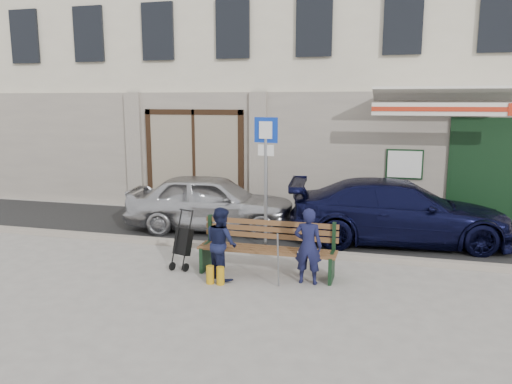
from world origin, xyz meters
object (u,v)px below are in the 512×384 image
(parking_sign, at_px, (266,162))
(woman, at_px, (221,243))
(car_silver, at_px, (212,202))
(car_navy, at_px, (399,212))
(stroller, at_px, (183,243))
(man, at_px, (308,246))
(bench, at_px, (264,249))

(parking_sign, xyz_separation_m, woman, (-0.32, -1.80, -1.17))
(car_silver, bearing_deg, car_navy, -97.31)
(car_silver, distance_m, woman, 3.27)
(car_navy, bearing_deg, car_silver, 83.89)
(car_navy, height_order, stroller, car_navy)
(man, height_order, woman, man)
(car_navy, relative_size, woman, 3.74)
(bench, bearing_deg, stroller, -179.00)
(car_silver, relative_size, man, 3.06)
(car_silver, distance_m, stroller, 2.71)
(bench, xyz_separation_m, man, (0.80, -0.23, 0.18))
(parking_sign, relative_size, bench, 1.11)
(parking_sign, distance_m, stroller, 2.29)
(car_navy, xyz_separation_m, woman, (-2.93, -3.03, -0.05))
(car_navy, height_order, parking_sign, parking_sign)
(man, distance_m, stroller, 2.32)
(bench, distance_m, stroller, 1.50)
(car_navy, height_order, bench, car_navy)
(man, bearing_deg, car_silver, -46.02)
(car_silver, xyz_separation_m, car_navy, (4.20, 0.02, 0.01))
(parking_sign, distance_m, woman, 2.17)
(parking_sign, height_order, stroller, parking_sign)
(parking_sign, bearing_deg, man, -43.76)
(car_silver, height_order, bench, car_silver)
(parking_sign, bearing_deg, bench, -64.83)
(car_silver, relative_size, parking_sign, 1.46)
(woman, bearing_deg, man, -131.67)
(car_navy, xyz_separation_m, parking_sign, (-2.61, -1.23, 1.11))
(car_navy, bearing_deg, bench, 133.09)
(car_navy, xyz_separation_m, stroller, (-3.78, -2.69, -0.21))
(parking_sign, xyz_separation_m, bench, (0.33, -1.43, -1.33))
(car_navy, distance_m, stroller, 4.64)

